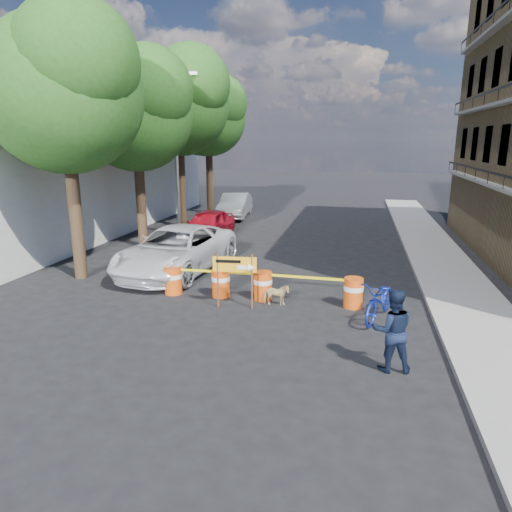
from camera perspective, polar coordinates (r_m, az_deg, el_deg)
The scene contains 19 objects.
ground at distance 13.29m, azimuth -0.47°, elevation -7.05°, with size 120.00×120.00×0.00m, color black.
sidewalk_east at distance 18.98m, azimuth 22.44°, elevation -1.32°, with size 2.40×40.00×0.15m, color gray.
white_building at distance 27.18m, azimuth -23.36°, elevation 9.31°, with size 8.00×22.00×6.00m, color silver.
tree_near at distance 17.04m, azimuth -22.74°, elevation 18.40°, with size 5.46×5.20×9.15m.
tree_mid_a at distance 21.33m, azimuth -14.68°, elevation 17.03°, with size 5.25×5.00×8.68m.
tree_mid_b at distance 25.93m, azimuth -9.54°, elevation 18.31°, with size 5.67×5.40×9.62m.
tree_far at distance 30.60m, azimuth -5.89°, elevation 16.86°, with size 5.04×4.80×8.84m.
streetlamp at distance 23.25m, azimuth -9.77°, elevation 13.00°, with size 1.25×0.18×8.00m.
barrel_far_left at distance 14.94m, azimuth -10.33°, elevation -2.93°, with size 0.58×0.58×0.90m.
barrel_mid_left at distance 14.48m, azimuth -4.42°, elevation -3.29°, with size 0.58×0.58×0.90m.
barrel_mid_right at distance 14.16m, azimuth 0.87°, elevation -3.66°, with size 0.58×0.58×0.90m.
barrel_far_right at distance 13.83m, azimuth 12.07°, elevation -4.43°, with size 0.58×0.58×0.90m.
detour_sign at distance 13.24m, azimuth -2.04°, elevation -1.64°, with size 1.28×0.26×1.66m.
pedestrian at distance 10.24m, azimuth 16.67°, elevation -8.88°, with size 0.89×0.70×1.84m, color black.
bicycle at distance 12.91m, azimuth 15.41°, elevation -3.14°, with size 0.76×1.14×2.17m, color #142AAA.
dog at distance 13.72m, azimuth 2.50°, elevation -4.86°, with size 0.36×0.80×0.67m, color tan.
suv_white at distance 17.33m, azimuth -9.89°, elevation 0.76°, with size 2.78×6.03×1.68m, color silver.
sedan_red at distance 22.69m, azimuth -6.07°, elevation 3.85°, with size 1.75×4.34×1.48m, color maroon.
sedan_silver at distance 29.34m, azimuth -2.62°, elevation 6.35°, with size 1.61×4.62×1.52m, color #A9ADB0.
Camera 1 is at (2.79, -12.05, 4.86)m, focal length 32.00 mm.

